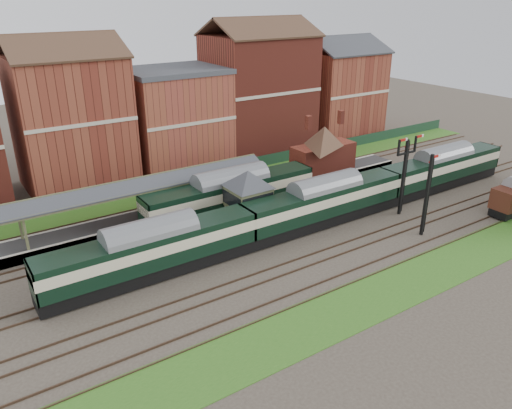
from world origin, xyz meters
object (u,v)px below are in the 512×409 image
signal_box (248,199)px  dmu_train (324,201)px  semaphore_bracket (404,172)px  platform_railcar (231,194)px

signal_box → dmu_train: 7.57m
semaphore_bracket → dmu_train: (-8.24, 2.50, -2.20)m
semaphore_bracket → platform_railcar: size_ratio=0.44×
signal_box → platform_railcar: 3.32m
signal_box → semaphore_bracket: bearing=-20.9°
signal_box → platform_railcar: bearing=89.5°
signal_box → semaphore_bracket: size_ratio=0.73×
semaphore_bracket → dmu_train: size_ratio=0.15×
semaphore_bracket → dmu_train: bearing=163.1°
signal_box → semaphore_bracket: semaphore_bracket is taller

